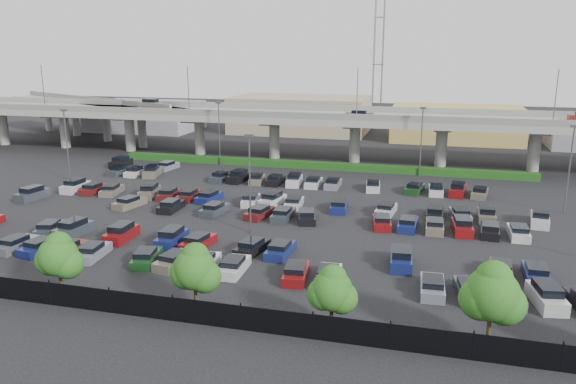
{
  "coord_description": "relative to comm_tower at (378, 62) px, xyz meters",
  "views": [
    {
      "loc": [
        17.96,
        -60.69,
        18.59
      ],
      "look_at": [
        1.41,
        1.86,
        2.0
      ],
      "focal_mm": 35.0,
      "sensor_mm": 36.0,
      "label": 1
    }
  ],
  "objects": [
    {
      "name": "ground",
      "position": [
        -4.0,
        -74.0,
        -15.61
      ],
      "size": [
        280.0,
        280.0,
        0.0
      ],
      "primitive_type": "plane",
      "color": "black"
    },
    {
      "name": "overpass",
      "position": [
        -4.25,
        -41.99,
        -8.64
      ],
      "size": [
        150.0,
        13.0,
        15.8
      ],
      "color": "gray",
      "rests_on": "ground"
    },
    {
      "name": "on_ramp",
      "position": [
        -56.1,
        -30.95,
        -8.76
      ],
      "size": [
        50.93,
        30.13,
        8.8
      ],
      "color": "gray",
      "rests_on": "ground"
    },
    {
      "name": "hedge",
      "position": [
        -4.0,
        -49.0,
        -15.06
      ],
      "size": [
        66.0,
        1.6,
        1.1
      ],
      "primitive_type": "cube",
      "color": "#133B11",
      "rests_on": "ground"
    },
    {
      "name": "fence",
      "position": [
        -4.05,
        -102.0,
        -14.71
      ],
      "size": [
        70.0,
        0.1,
        2.0
      ],
      "color": "black",
      "rests_on": "ground"
    },
    {
      "name": "tree_row",
      "position": [
        -3.3,
        -100.53,
        -12.09
      ],
      "size": [
        65.07,
        3.66,
        5.94
      ],
      "color": "#332316",
      "rests_on": "ground"
    },
    {
      "name": "parked_cars",
      "position": [
        -5.34,
        -77.11,
        -15.01
      ],
      "size": [
        63.04,
        41.64,
        1.67
      ],
      "color": "maroon",
      "rests_on": "ground"
    },
    {
      "name": "light_poles",
      "position": [
        -8.12,
        -72.0,
        -9.37
      ],
      "size": [
        66.9,
        48.38,
        10.3
      ],
      "color": "#4B4A4F",
      "rests_on": "ground"
    },
    {
      "name": "distant_buildings",
      "position": [
        8.38,
        -12.19,
        -11.87
      ],
      "size": [
        138.0,
        24.0,
        9.0
      ],
      "color": "gray",
      "rests_on": "ground"
    },
    {
      "name": "comm_tower",
      "position": [
        0.0,
        0.0,
        0.0
      ],
      "size": [
        2.4,
        2.4,
        30.0
      ],
      "color": "#4B4A4F",
      "rests_on": "ground"
    }
  ]
}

